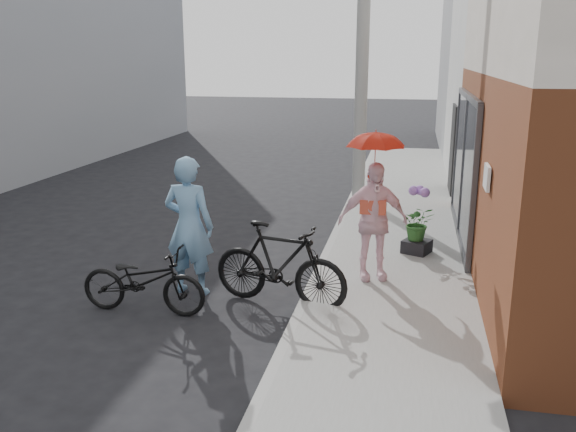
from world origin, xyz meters
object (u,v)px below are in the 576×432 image
(utility_pole, at_px, (363,43))
(bike_right, at_px, (280,265))
(kimono_woman, at_px, (373,221))
(planter, at_px, (417,246))
(bike_left, at_px, (143,281))
(officer, at_px, (189,226))

(utility_pole, xyz_separation_m, bike_right, (-0.50, -5.99, -2.93))
(kimono_woman, height_order, planter, kimono_woman)
(utility_pole, bearing_deg, bike_left, -108.31)
(kimono_woman, bearing_deg, officer, -179.73)
(officer, distance_m, bike_right, 1.40)
(bike_right, distance_m, kimono_woman, 1.55)
(bike_right, bearing_deg, kimono_woman, -38.51)
(utility_pole, height_order, bike_right, utility_pole)
(utility_pole, distance_m, officer, 6.59)
(bike_right, bearing_deg, officer, 93.80)
(utility_pole, height_order, officer, utility_pole)
(bike_left, bearing_deg, utility_pole, -18.40)
(bike_right, relative_size, kimono_woman, 1.11)
(officer, height_order, planter, officer)
(planter, bearing_deg, officer, -145.96)
(utility_pole, xyz_separation_m, officer, (-1.82, -5.81, -2.52))
(utility_pole, bearing_deg, officer, -107.42)
(utility_pole, distance_m, bike_right, 6.68)
(bike_right, bearing_deg, planter, -26.76)
(officer, height_order, bike_left, officer)
(utility_pole, xyz_separation_m, planter, (1.30, -3.70, -3.27))
(kimono_woman, bearing_deg, bike_right, -157.34)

